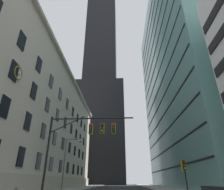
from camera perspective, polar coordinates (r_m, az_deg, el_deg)
station_building at (r=42.65m, az=-22.41°, el=-8.48°), size 13.42×58.88×24.40m
dark_skyscraper at (r=109.20m, az=-3.32°, el=10.79°), size 24.40×24.40×223.67m
glass_office_midrise at (r=57.19m, az=20.87°, el=6.09°), size 15.16×49.67×58.65m
traffic_signal_mast at (r=18.85m, az=-7.98°, el=-12.14°), size 8.52×0.63×7.37m
traffic_light_near_right at (r=20.90m, az=21.25°, el=-19.98°), size 0.40×0.63×3.24m
street_lamppost at (r=30.99m, az=-13.67°, el=-18.36°), size 2.51×0.32×7.51m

